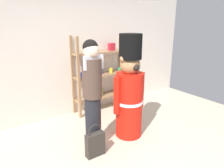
{
  "coord_description": "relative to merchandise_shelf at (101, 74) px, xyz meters",
  "views": [
    {
      "loc": [
        -1.7,
        -1.83,
        1.95
      ],
      "look_at": [
        0.09,
        0.73,
        1.0
      ],
      "focal_mm": 33.56,
      "sensor_mm": 36.0,
      "label": 1
    }
  ],
  "objects": [
    {
      "name": "shopping_bag",
      "position": [
        -1.02,
        -1.44,
        -0.64
      ],
      "size": [
        0.29,
        0.11,
        0.51
      ],
      "color": "#332D28",
      "rests_on": "ground_plane"
    },
    {
      "name": "back_wall",
      "position": [
        -0.67,
        0.22,
        0.47
      ],
      "size": [
        6.4,
        0.12,
        2.6
      ],
      "primitive_type": "cube",
      "color": "silver",
      "rests_on": "ground_plane"
    },
    {
      "name": "teddy_bear_guard",
      "position": [
        -0.23,
        -1.25,
        -0.02
      ],
      "size": [
        0.63,
        0.47,
        1.76
      ],
      "color": "red",
      "rests_on": "ground_plane"
    },
    {
      "name": "ground_plane",
      "position": [
        -0.67,
        -1.98,
        -0.83
      ],
      "size": [
        6.4,
        6.4,
        0.0
      ],
      "primitive_type": "plane",
      "color": "beige"
    },
    {
      "name": "person_shopper",
      "position": [
        -0.93,
        -1.24,
        0.1
      ],
      "size": [
        0.3,
        0.29,
        1.7
      ],
      "color": "black",
      "rests_on": "ground_plane"
    },
    {
      "name": "merchandise_shelf",
      "position": [
        0.0,
        0.0,
        0.0
      ],
      "size": [
        1.29,
        0.35,
        1.67
      ],
      "color": "#93704C",
      "rests_on": "ground_plane"
    }
  ]
}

